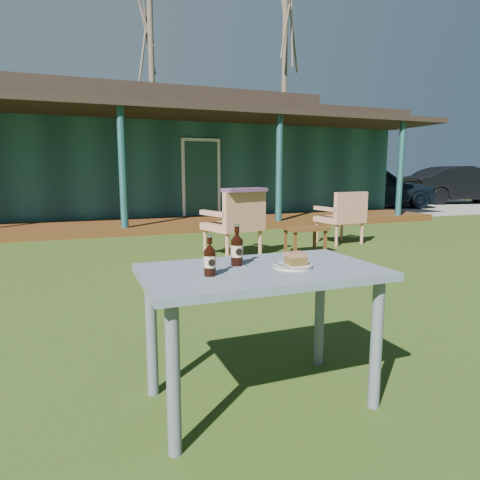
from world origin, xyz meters
name	(u,v)px	position (x,y,z in m)	size (l,w,h in m)	color
ground	(187,311)	(0.00, 0.00, 0.00)	(80.00, 80.00, 0.00)	#334916
pavilion	(105,158)	(0.00, 9.39, 1.61)	(15.80, 8.30, 3.45)	#1A4243
gravel_strip	(415,206)	(10.50, 8.50, 0.01)	(9.00, 6.00, 0.02)	gray
tree_mid	(153,100)	(3.00, 18.50, 4.75)	(0.28, 0.28, 9.50)	brown
tree_right	(284,88)	(9.50, 17.00, 5.50)	(0.28, 0.28, 11.00)	brown
car_near	(371,187)	(8.60, 8.55, 0.72)	(1.70, 4.23, 1.44)	black
car_far	(461,185)	(13.16, 8.95, 0.72)	(1.52, 4.37, 1.44)	black
cafe_table	(261,287)	(0.00, -1.60, 0.62)	(1.20, 0.70, 0.72)	slate
plate	(292,266)	(0.15, -1.64, 0.73)	(0.20, 0.20, 0.01)	silver
cake_slice	(296,258)	(0.18, -1.64, 0.77)	(0.09, 0.09, 0.06)	#513F1A
fork	(282,266)	(0.09, -1.65, 0.74)	(0.01, 0.14, 0.00)	silver
cola_bottle_near	(237,249)	(-0.09, -1.49, 0.81)	(0.06, 0.07, 0.22)	black
cola_bottle_far	(210,260)	(-0.29, -1.66, 0.80)	(0.06, 0.06, 0.19)	black
bottle_cap	(245,266)	(-0.06, -1.53, 0.72)	(0.03, 0.03, 0.01)	silver
armchair_left	(236,220)	(1.26, 2.10, 0.53)	(0.85, 0.83, 0.94)	tan
armchair_right	(343,215)	(3.35, 2.54, 0.50)	(0.72, 0.68, 0.88)	tan
floral_throw	(245,190)	(1.31, 1.92, 0.97)	(0.65, 0.22, 0.05)	#63385D
side_table	(305,231)	(2.30, 1.96, 0.34)	(0.60, 0.40, 0.40)	#543114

